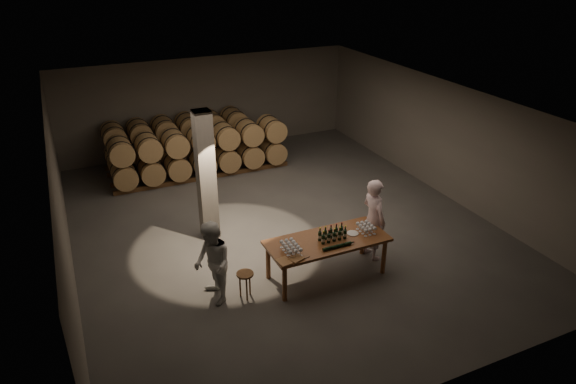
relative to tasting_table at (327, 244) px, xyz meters
name	(u,v)px	position (x,y,z in m)	size (l,w,h in m)	color
room	(206,176)	(-1.80, 2.70, 0.80)	(12.00, 12.00, 12.00)	#4F4D4A
tasting_table	(327,244)	(0.00, 0.00, 0.00)	(2.60, 1.10, 0.90)	brown
barrel_stack_back	(178,138)	(-1.35, 7.70, 0.03)	(4.70, 0.95, 1.57)	brown
barrel_stack_front	(201,151)	(-0.96, 6.30, 0.03)	(5.48, 0.95, 1.57)	brown
bottle_cluster	(332,235)	(0.10, -0.03, 0.21)	(0.60, 0.23, 0.31)	black
lying_bottles	(337,246)	(0.04, -0.37, 0.14)	(0.74, 0.07, 0.07)	black
glass_cluster_left	(291,246)	(-0.89, -0.10, 0.23)	(0.31, 0.53, 0.18)	silver
glass_cluster_right	(366,226)	(0.92, -0.05, 0.23)	(0.31, 0.42, 0.18)	silver
plate	(353,233)	(0.62, -0.01, 0.11)	(0.25, 0.25, 0.01)	silver
notebook_near	(296,259)	(-0.92, -0.41, 0.12)	(0.28, 0.22, 0.03)	olive
notebook_corner	(284,262)	(-1.18, -0.40, 0.12)	(0.24, 0.30, 0.03)	olive
pen	(307,258)	(-0.69, -0.45, 0.11)	(0.01, 0.01, 0.13)	black
stool	(245,278)	(-1.86, 0.00, -0.32)	(0.35, 0.35, 0.58)	brown
person_man	(374,219)	(1.31, 0.25, 0.17)	(0.71, 0.46, 1.94)	white
person_woman	(213,263)	(-2.46, 0.18, 0.08)	(0.85, 0.66, 1.75)	silver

